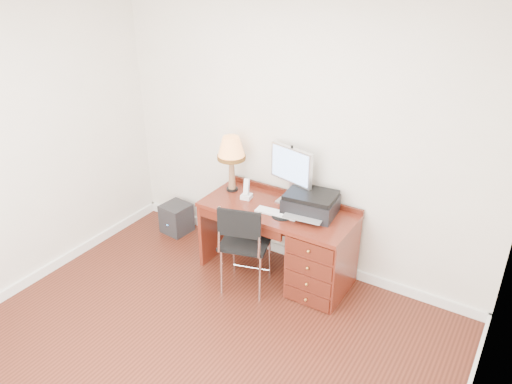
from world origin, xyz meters
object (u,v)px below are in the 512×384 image
Objects in this scene: desk at (307,247)px; chair at (242,238)px; equipment_box at (177,218)px; printer at (311,203)px; leg_lamp at (231,152)px; phone at (246,193)px; monitor at (290,168)px.

chair reaches higher than desk.
chair is 1.39m from equipment_box.
leg_lamp reaches higher than printer.
equipment_box is at bearing 141.51° from chair.
chair is at bearing -15.79° from equipment_box.
phone is at bearing -19.30° from leg_lamp.
monitor reaches higher than printer.
chair is (0.21, -0.41, -0.24)m from phone.
monitor is 0.63m from leg_lamp.
desk is 7.09× the size of phone.
printer is 0.88× the size of leg_lamp.
desk is 0.80m from phone.
desk is 1.74m from equipment_box.
monitor reaches higher than desk.
phone is at bearing -142.12° from monitor.
phone is at bearing 179.10° from printer.
printer is 0.72m from chair.
printer is (0.28, -0.11, -0.25)m from monitor.
chair is (-0.48, -0.40, 0.16)m from desk.
desk is 1.20m from leg_lamp.
printer reaches higher than equipment_box.
desk is 2.58× the size of leg_lamp.
leg_lamp is at bearing 5.92° from equipment_box.
equipment_box is at bearing 176.80° from desk.
leg_lamp is at bearing 151.89° from phone.
desk is at bearing -82.60° from printer.
desk is at bearing -17.88° from monitor.
monitor is (-0.30, 0.19, 0.69)m from desk.
printer is 0.96m from leg_lamp.
phone reaches higher than equipment_box.
leg_lamp is at bearing -157.36° from monitor.
monitor is at bearing 15.04° from phone.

